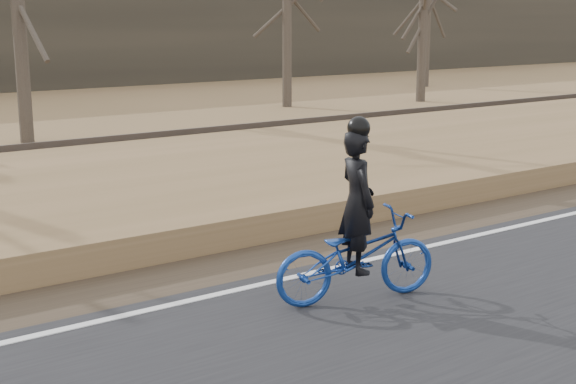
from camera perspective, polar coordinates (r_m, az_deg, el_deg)
ground at (r=12.20m, az=13.46°, el=-3.64°), size 120.00×120.00×0.00m
edge_line at (r=12.31m, az=12.77°, el=-3.15°), size 120.00×0.12×0.01m
shoulder at (r=12.98m, az=9.50°, el=-2.40°), size 120.00×1.60×0.04m
embankment at (r=15.15m, az=1.54°, el=0.69°), size 120.00×5.00×0.44m
ballast at (r=18.27m, az=-5.61°, el=2.69°), size 120.00×3.00×0.45m
railroad at (r=18.23m, az=-5.63°, el=3.63°), size 120.00×2.40×0.29m
cyclist at (r=9.28m, az=4.90°, el=-3.69°), size 2.10×1.16×2.15m
bare_tree_center at (r=29.63m, az=-0.07°, el=13.39°), size 0.36×0.36×7.58m
bare_tree_right at (r=31.91m, az=9.59°, el=11.91°), size 0.36×0.36×6.19m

